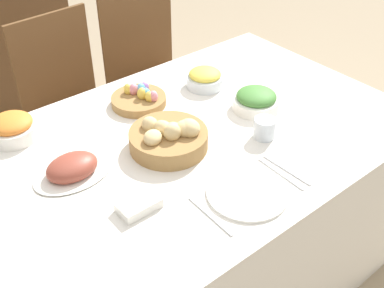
{
  "coord_description": "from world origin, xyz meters",
  "views": [
    {
      "loc": [
        -0.87,
        -1.11,
        1.8
      ],
      "look_at": [
        -0.03,
        -0.08,
        0.82
      ],
      "focal_mm": 45.0,
      "sensor_mm": 36.0,
      "label": 1
    }
  ],
  "objects": [
    {
      "name": "ground_plane",
      "position": [
        0.0,
        0.0,
        0.0
      ],
      "size": [
        12.0,
        12.0,
        0.0
      ],
      "primitive_type": "plane",
      "color": "tan"
    },
    {
      "name": "dining_table",
      "position": [
        0.0,
        0.0,
        0.39
      ],
      "size": [
        1.71,
        1.06,
        0.78
      ],
      "color": "white",
      "rests_on": "ground"
    },
    {
      "name": "chair_far_center",
      "position": [
        -0.03,
        0.87,
        0.52
      ],
      "size": [
        0.45,
        0.45,
        0.96
      ],
      "rotation": [
        0.0,
        0.0,
        0.07
      ],
      "color": "brown",
      "rests_on": "ground"
    },
    {
      "name": "chair_far_right",
      "position": [
        0.45,
        0.87,
        0.52
      ],
      "size": [
        0.47,
        0.47,
        0.96
      ],
      "rotation": [
        0.0,
        0.0,
        -0.12
      ],
      "color": "brown",
      "rests_on": "ground"
    },
    {
      "name": "bread_basket",
      "position": [
        -0.07,
        -0.0,
        0.82
      ],
      "size": [
        0.28,
        0.28,
        0.12
      ],
      "color": "#9E7542",
      "rests_on": "dining_table"
    },
    {
      "name": "egg_basket",
      "position": [
        0.02,
        0.31,
        0.81
      ],
      "size": [
        0.22,
        0.22,
        0.08
      ],
      "color": "#9E7542",
      "rests_on": "dining_table"
    },
    {
      "name": "ham_platter",
      "position": [
        -0.4,
        0.08,
        0.8
      ],
      "size": [
        0.27,
        0.19,
        0.07
      ],
      "color": "white",
      "rests_on": "dining_table"
    },
    {
      "name": "green_salad_bowl",
      "position": [
        0.35,
        -0.01,
        0.82
      ],
      "size": [
        0.19,
        0.19,
        0.08
      ],
      "color": "white",
      "rests_on": "dining_table"
    },
    {
      "name": "carrot_bowl",
      "position": [
        -0.47,
        0.4,
        0.82
      ],
      "size": [
        0.18,
        0.18,
        0.09
      ],
      "color": "white",
      "rests_on": "dining_table"
    },
    {
      "name": "pineapple_bowl",
      "position": [
        0.31,
        0.25,
        0.82
      ],
      "size": [
        0.16,
        0.16,
        0.08
      ],
      "color": "silver",
      "rests_on": "dining_table"
    },
    {
      "name": "dinner_plate",
      "position": [
        -0.03,
        -0.35,
        0.78
      ],
      "size": [
        0.26,
        0.26,
        0.01
      ],
      "color": "white",
      "rests_on": "dining_table"
    },
    {
      "name": "fork",
      "position": [
        -0.18,
        -0.35,
        0.78
      ],
      "size": [
        0.02,
        0.2,
        0.0
      ],
      "rotation": [
        0.0,
        0.0,
        -0.03
      ],
      "color": "silver",
      "rests_on": "dining_table"
    },
    {
      "name": "knife",
      "position": [
        0.13,
        -0.35,
        0.78
      ],
      "size": [
        0.02,
        0.2,
        0.0
      ],
      "rotation": [
        0.0,
        0.0,
        -0.03
      ],
      "color": "silver",
      "rests_on": "dining_table"
    },
    {
      "name": "spoon",
      "position": [
        0.16,
        -0.35,
        0.78
      ],
      "size": [
        0.02,
        0.2,
        0.0
      ],
      "rotation": [
        0.0,
        0.0,
        0.03
      ],
      "color": "silver",
      "rests_on": "dining_table"
    },
    {
      "name": "drinking_cup",
      "position": [
        0.24,
        -0.17,
        0.82
      ],
      "size": [
        0.08,
        0.08,
        0.07
      ],
      "color": "silver",
      "rests_on": "dining_table"
    },
    {
      "name": "butter_dish",
      "position": [
        -0.33,
        -0.19,
        0.8
      ],
      "size": [
        0.13,
        0.08,
        0.03
      ],
      "color": "white",
      "rests_on": "dining_table"
    }
  ]
}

